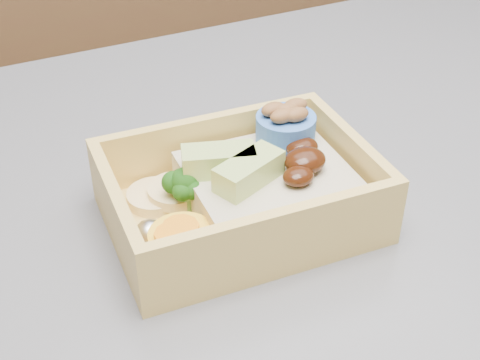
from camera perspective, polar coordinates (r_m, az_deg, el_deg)
name	(u,v)px	position (r m, az deg, el deg)	size (l,w,h in m)	color
bento_box	(246,191)	(0.48, 0.55, -0.91)	(0.19, 0.15, 0.07)	#E5BE5E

